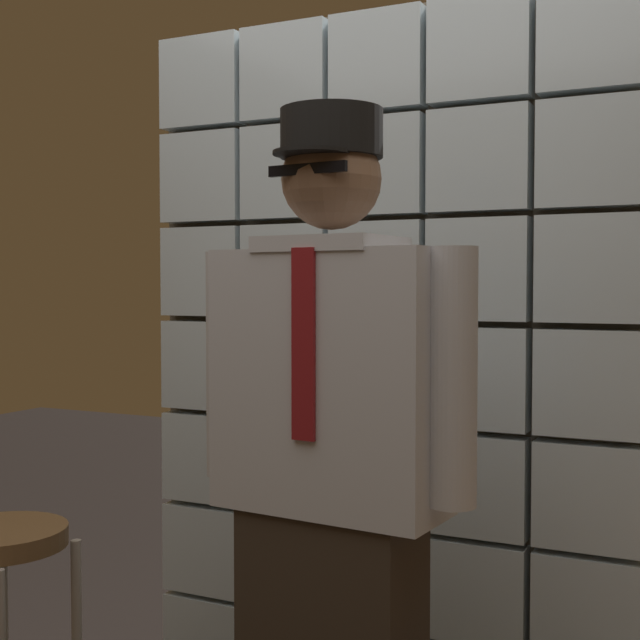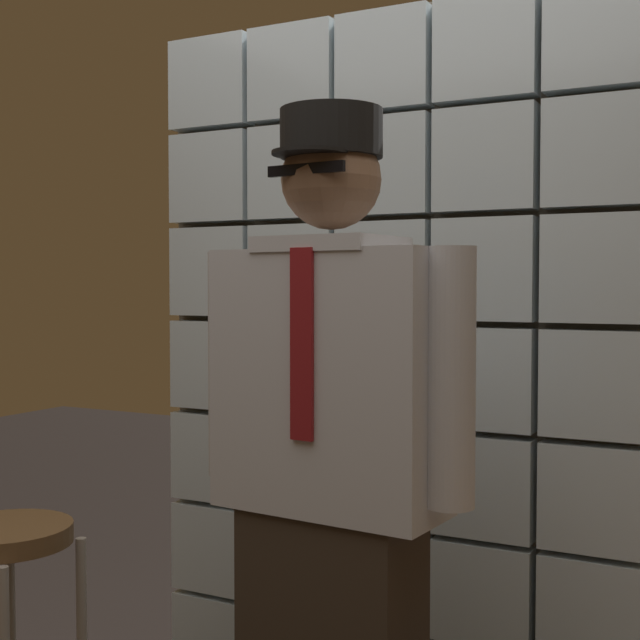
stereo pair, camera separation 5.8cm
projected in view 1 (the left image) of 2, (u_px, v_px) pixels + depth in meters
The scene contains 3 objects.
glass_block_wall at pixel (379, 373), 2.67m from camera, with size 1.60×0.10×2.23m.
standing_person at pixel (331, 479), 2.00m from camera, with size 0.70×0.32×1.76m.
bar_stool at pixel (1, 600), 2.24m from camera, with size 0.34×0.34×0.74m.
Camera 1 is at (1.00, -1.29, 1.37)m, focal length 48.79 mm.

